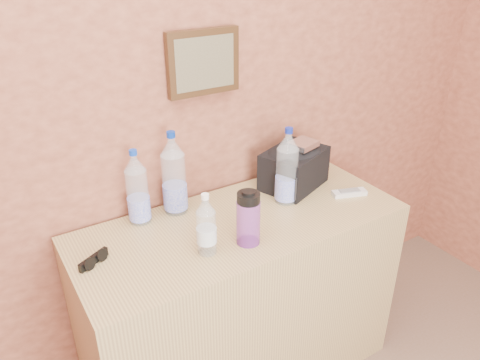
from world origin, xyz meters
name	(u,v)px	position (x,y,z in m)	size (l,w,h in m)	color
picture_frame	(203,63)	(0.37, 1.98, 1.40)	(0.30, 0.03, 0.25)	#382311
dresser	(241,301)	(0.37, 1.70, 0.41)	(1.33, 0.55, 0.83)	#9F7249
pet_large_b	(137,191)	(0.03, 1.91, 0.96)	(0.08, 0.08, 0.31)	silver
pet_large_c	(174,177)	(0.19, 1.91, 0.98)	(0.09, 0.09, 0.35)	#ADBCD1
pet_large_d	(287,170)	(0.61, 1.74, 0.98)	(0.09, 0.09, 0.33)	silver
pet_small	(206,227)	(0.16, 1.59, 0.93)	(0.07, 0.07, 0.24)	white
nalgene_bottle	(248,218)	(0.32, 1.57, 0.93)	(0.09, 0.09, 0.21)	purple
sunglasses	(94,260)	(-0.20, 1.74, 0.84)	(0.12, 0.05, 0.03)	black
ac_remote	(349,193)	(0.88, 1.63, 0.84)	(0.15, 0.05, 0.02)	white
toiletry_bag	(294,166)	(0.73, 1.83, 0.93)	(0.28, 0.20, 0.19)	black
foil_packet	(303,144)	(0.75, 1.81, 1.03)	(0.12, 0.10, 0.02)	silver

